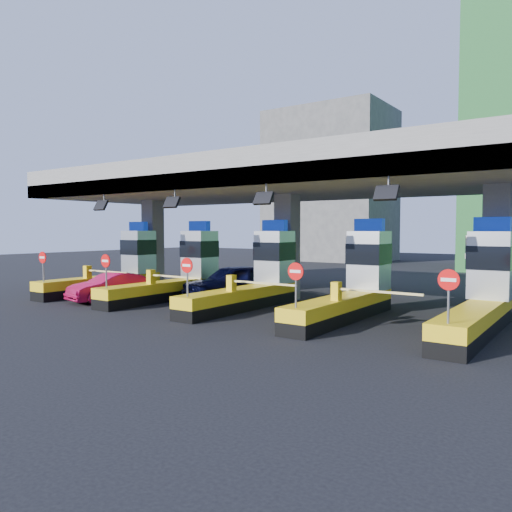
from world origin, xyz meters
The scene contains 10 objects.
ground centered at (0.00, 0.00, 0.00)m, with size 120.00×120.00×0.00m, color black.
toll_canopy centered at (0.00, 2.87, 6.13)m, with size 28.00×12.09×7.00m.
toll_lane_far_left centered at (-10.00, 0.28, 1.40)m, with size 4.43×8.00×4.16m.
toll_lane_left centered at (-5.00, 0.28, 1.40)m, with size 4.43×8.00×4.16m.
toll_lane_center centered at (0.00, 0.28, 1.40)m, with size 4.43×8.00×4.16m.
toll_lane_right centered at (5.00, 0.28, 1.40)m, with size 4.43×8.00×4.16m.
toll_lane_far_right centered at (10.00, 0.28, 1.40)m, with size 4.43×8.00×4.16m.
bg_building_concrete centered at (-14.00, 36.00, 9.00)m, with size 14.00×10.00×18.00m, color #4C4C49.
van centered at (-2.34, 1.39, 0.93)m, with size 2.18×5.43×1.85m, color black.
red_car centered at (-7.13, -2.61, 0.72)m, with size 1.53×4.39×1.45m, color #AA0D3B.
Camera 1 is at (13.57, -19.23, 3.66)m, focal length 35.00 mm.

